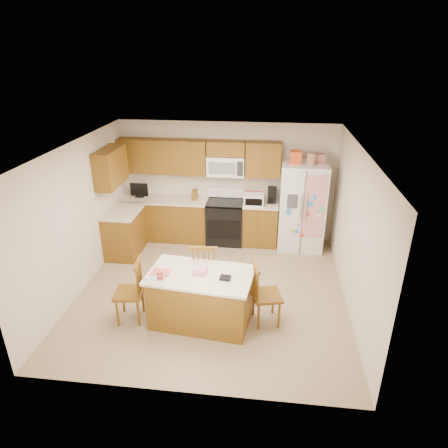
# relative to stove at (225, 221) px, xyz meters

# --- Properties ---
(ground) EXTENTS (4.50, 4.50, 0.00)m
(ground) POSITION_rel_stove_xyz_m (0.00, -1.94, -0.47)
(ground) COLOR #807253
(ground) RESTS_ON ground
(room_shell) EXTENTS (4.60, 4.60, 2.52)m
(room_shell) POSITION_rel_stove_xyz_m (0.00, -1.94, 0.97)
(room_shell) COLOR beige
(room_shell) RESTS_ON ground
(cabinetry) EXTENTS (3.36, 1.56, 2.15)m
(cabinetry) POSITION_rel_stove_xyz_m (-0.98, -0.15, 0.44)
(cabinetry) COLOR brown
(cabinetry) RESTS_ON ground
(stove) EXTENTS (0.76, 0.65, 1.13)m
(stove) POSITION_rel_stove_xyz_m (0.00, 0.00, 0.00)
(stove) COLOR black
(stove) RESTS_ON ground
(refrigerator) EXTENTS (0.90, 0.79, 2.04)m
(refrigerator) POSITION_rel_stove_xyz_m (1.57, -0.06, 0.45)
(refrigerator) COLOR white
(refrigerator) RESTS_ON ground
(island) EXTENTS (1.62, 1.06, 0.93)m
(island) POSITION_rel_stove_xyz_m (-0.05, -2.78, -0.05)
(island) COLOR brown
(island) RESTS_ON ground
(windsor_chair_left) EXTENTS (0.47, 0.48, 1.02)m
(windsor_chair_left) POSITION_rel_stove_xyz_m (-1.11, -2.85, 0.01)
(windsor_chair_left) COLOR brown
(windsor_chair_left) RESTS_ON ground
(windsor_chair_back) EXTENTS (0.51, 0.49, 1.06)m
(windsor_chair_back) POSITION_rel_stove_xyz_m (-0.08, -2.20, 0.03)
(windsor_chair_back) COLOR brown
(windsor_chair_back) RESTS_ON ground
(windsor_chair_right) EXTENTS (0.51, 0.53, 1.01)m
(windsor_chair_right) POSITION_rel_stove_xyz_m (0.91, -2.68, 0.01)
(windsor_chair_right) COLOR brown
(windsor_chair_right) RESTS_ON ground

